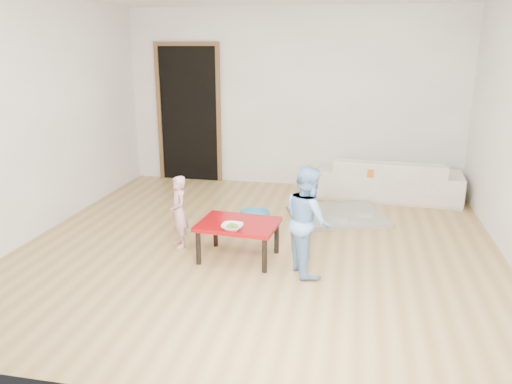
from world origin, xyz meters
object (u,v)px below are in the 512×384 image
(red_table, at_px, (238,240))
(child_blue, at_px, (308,220))
(bowl, at_px, (232,227))
(sofa, at_px, (389,178))
(child_pink, at_px, (179,212))
(basin, at_px, (255,217))

(red_table, height_order, child_blue, child_blue)
(bowl, relative_size, child_blue, 0.20)
(sofa, height_order, child_pink, child_pink)
(red_table, xyz_separation_m, basin, (-0.06, 1.11, -0.13))
(red_table, bearing_deg, child_pink, 164.30)
(red_table, relative_size, basin, 2.03)
(bowl, relative_size, child_pink, 0.27)
(bowl, distance_m, basin, 1.35)
(sofa, distance_m, basin, 2.12)
(sofa, relative_size, basin, 5.12)
(bowl, distance_m, child_blue, 0.72)
(red_table, relative_size, child_blue, 0.75)
(sofa, xyz_separation_m, basin, (-1.63, -1.33, -0.22))
(bowl, height_order, basin, bowl)
(sofa, bearing_deg, red_table, 61.29)
(sofa, bearing_deg, bowl, 63.14)
(sofa, distance_m, child_blue, 2.76)
(sofa, height_order, child_blue, child_blue)
(bowl, bearing_deg, child_pink, 149.94)
(sofa, xyz_separation_m, bowl, (-1.58, -2.64, 0.13))
(basin, bearing_deg, bowl, -87.69)
(child_pink, relative_size, child_blue, 0.75)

